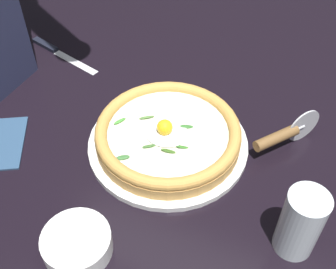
# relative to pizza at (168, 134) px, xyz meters

# --- Properties ---
(ground_plane) EXTENTS (2.40, 2.40, 0.03)m
(ground_plane) POSITION_rel_pizza_xyz_m (-0.01, 0.01, -0.05)
(ground_plane) COLOR black
(ground_plane) RESTS_ON ground
(pizza_plate) EXTENTS (0.31, 0.31, 0.01)m
(pizza_plate) POSITION_rel_pizza_xyz_m (-0.00, -0.00, -0.03)
(pizza_plate) COLOR white
(pizza_plate) RESTS_ON ground
(pizza) EXTENTS (0.28, 0.28, 0.06)m
(pizza) POSITION_rel_pizza_xyz_m (0.00, 0.00, 0.00)
(pizza) COLOR tan
(pizza) RESTS_ON pizza_plate
(side_bowl) EXTENTS (0.11, 0.11, 0.04)m
(side_bowl) POSITION_rel_pizza_xyz_m (0.04, 0.26, -0.02)
(side_bowl) COLOR white
(side_bowl) RESTS_ON ground
(pizza_cutter) EXTENTS (0.10, 0.13, 0.07)m
(pizza_cutter) POSITION_rel_pizza_xyz_m (-0.21, -0.08, 0.00)
(pizza_cutter) COLOR silver
(pizza_cutter) RESTS_ON ground
(table_knife) EXTENTS (0.21, 0.07, 0.01)m
(table_knife) POSITION_rel_pizza_xyz_m (0.38, -0.18, -0.03)
(table_knife) COLOR silver
(table_knife) RESTS_ON ground
(drinking_glass) EXTENTS (0.06, 0.06, 0.13)m
(drinking_glass) POSITION_rel_pizza_xyz_m (-0.27, 0.12, 0.02)
(drinking_glass) COLOR silver
(drinking_glass) RESTS_ON ground
(folded_napkin) EXTENTS (0.15, 0.17, 0.01)m
(folded_napkin) POSITION_rel_pizza_xyz_m (0.31, 0.13, -0.03)
(folded_napkin) COLOR navy
(folded_napkin) RESTS_ON ground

